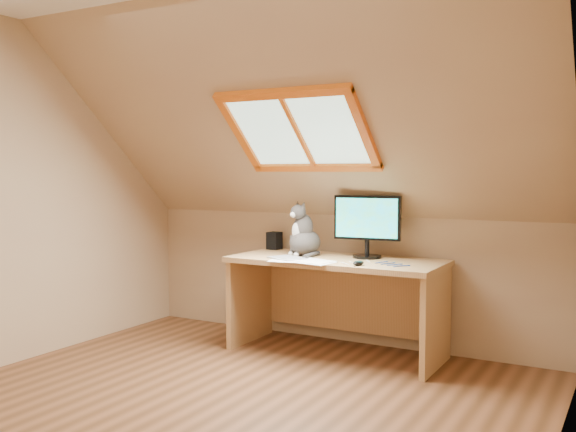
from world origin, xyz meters
The scene contains 10 objects.
ground centered at (0.00, 0.00, 0.00)m, with size 3.50×3.50×0.00m, color brown.
room_shell centered at (0.00, -0.09, 1.43)m, with size 3.52×3.52×2.41m.
desk centered at (0.13, 1.45, 0.49)m, with size 1.56×0.68×0.71m.
monitor centered at (0.32, 1.51, 0.97)m, with size 0.50×0.21×0.46m.
cat centered at (-0.16, 1.42, 0.86)m, with size 0.32×0.34×0.42m.
desk_speaker centered at (-0.54, 1.63, 0.78)m, with size 0.10×0.10×0.14m, color black.
graphics_tablet centered at (-0.17, 1.18, 0.72)m, with size 0.26×0.19×0.01m, color #B2B2B7.
mouse centered at (0.41, 1.13, 0.73)m, with size 0.06×0.10×0.03m, color black.
papers centered at (-0.01, 1.12, 0.71)m, with size 0.35×0.30×0.01m.
cables centered at (0.50, 1.26, 0.71)m, with size 0.51×0.26×0.01m.
Camera 1 is at (2.09, -2.85, 1.35)m, focal length 40.00 mm.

